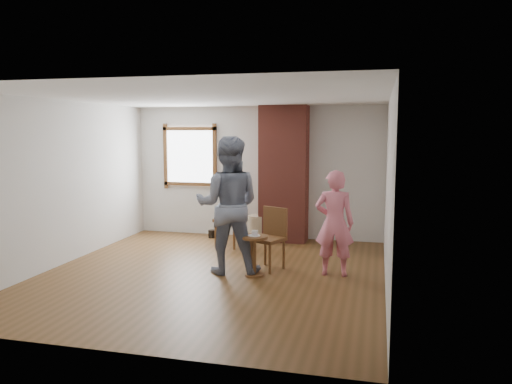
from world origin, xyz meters
TOP-DOWN VIEW (x-y plane):
  - ground at (0.00, 0.00)m, footprint 5.50×5.50m
  - room_shell at (-0.06, 0.61)m, footprint 5.04×5.52m
  - brick_chimney at (0.60, 2.50)m, footprint 0.90×0.50m
  - stoneware_crock at (0.11, 2.40)m, footprint 0.44×0.44m
  - dark_pot at (-0.83, 2.40)m, footprint 0.16×0.16m
  - dining_chair_left at (-0.26, 1.86)m, footprint 0.55×0.55m
  - dining_chair_right at (0.77, 0.50)m, footprint 0.58×0.58m
  - side_table at (0.63, 0.05)m, footprint 0.40×0.40m
  - cake_plate at (0.63, 0.05)m, footprint 0.18×0.18m
  - cake_slice at (0.64, 0.05)m, footprint 0.08×0.07m
  - man at (0.20, 0.15)m, footprint 1.11×0.94m
  - person_pink at (1.76, 0.37)m, footprint 0.58×0.40m

SIDE VIEW (x-z plane):
  - ground at x=0.00m, z-range 0.00..0.00m
  - dark_pot at x=-0.83m, z-range 0.00..0.15m
  - stoneware_crock at x=0.11m, z-range 0.00..0.49m
  - side_table at x=0.63m, z-range 0.10..0.70m
  - dining_chair_right at x=0.77m, z-range 0.06..1.00m
  - dining_chair_left at x=-0.26m, z-range 0.06..1.06m
  - cake_plate at x=0.63m, z-range 0.60..0.61m
  - cake_slice at x=0.64m, z-range 0.61..0.67m
  - person_pink at x=1.76m, z-range 0.00..1.56m
  - man at x=0.20m, z-range 0.00..2.04m
  - brick_chimney at x=0.60m, z-range 0.00..2.60m
  - room_shell at x=-0.06m, z-range 0.50..3.12m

